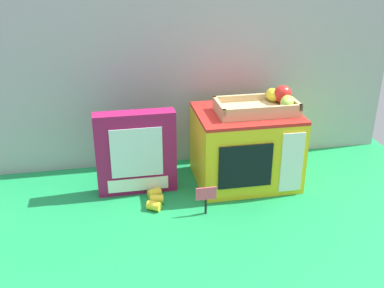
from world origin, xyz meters
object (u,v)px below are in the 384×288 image
at_px(toy_microwave, 245,147).
at_px(cookie_set_box, 136,153).
at_px(food_groups_crate, 264,104).
at_px(price_sign, 206,196).
at_px(loose_toy_banana, 155,199).

xyz_separation_m(toy_microwave, cookie_set_box, (-0.41, -0.01, 0.01)).
xyz_separation_m(food_groups_crate, cookie_set_box, (-0.47, 0.01, -0.15)).
bearing_deg(price_sign, toy_microwave, 46.77).
distance_m(price_sign, loose_toy_banana, 0.19).
bearing_deg(toy_microwave, food_groups_crate, -11.78).
distance_m(toy_microwave, price_sign, 0.29).
height_order(price_sign, loose_toy_banana, price_sign).
distance_m(cookie_set_box, loose_toy_banana, 0.18).
bearing_deg(cookie_set_box, food_groups_crate, -0.69).
xyz_separation_m(toy_microwave, loose_toy_banana, (-0.35, -0.11, -0.12)).
distance_m(food_groups_crate, price_sign, 0.40).
bearing_deg(loose_toy_banana, toy_microwave, 17.21).
height_order(food_groups_crate, loose_toy_banana, food_groups_crate).
height_order(toy_microwave, price_sign, toy_microwave).
bearing_deg(loose_toy_banana, price_sign, -31.53).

